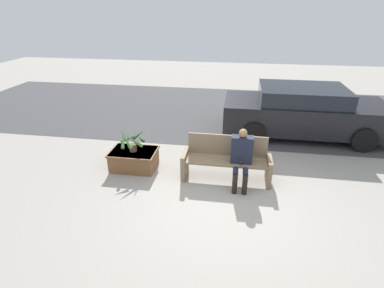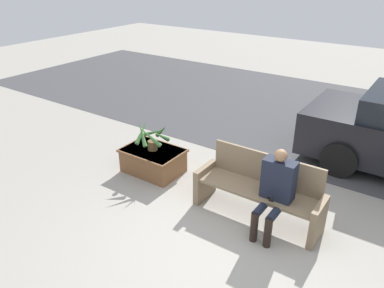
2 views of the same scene
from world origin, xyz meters
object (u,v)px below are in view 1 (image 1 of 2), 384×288
(potted_plant, at_px, (132,140))
(bench, at_px, (226,160))
(person_seated, at_px, (241,155))
(parked_car, at_px, (303,111))
(planter_box, at_px, (134,159))

(potted_plant, bearing_deg, bench, -3.36)
(person_seated, height_order, parked_car, parked_car)
(bench, bearing_deg, potted_plant, 176.64)
(planter_box, distance_m, parked_car, 4.89)
(person_seated, height_order, potted_plant, person_seated)
(person_seated, distance_m, parked_car, 3.39)
(potted_plant, bearing_deg, parked_car, 32.49)
(person_seated, height_order, planter_box, person_seated)
(person_seated, distance_m, potted_plant, 2.43)
(potted_plant, height_order, parked_car, parked_car)
(planter_box, xyz_separation_m, parked_car, (4.10, 2.62, 0.47))
(bench, height_order, potted_plant, potted_plant)
(planter_box, height_order, potted_plant, potted_plant)
(bench, height_order, planter_box, bench)
(planter_box, bearing_deg, bench, -3.24)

